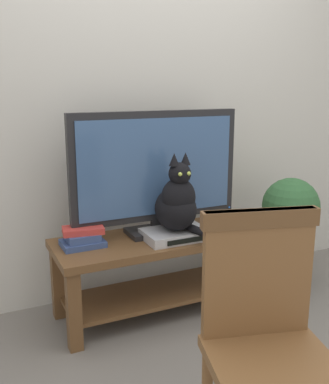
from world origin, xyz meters
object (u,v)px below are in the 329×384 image
object	(u,v)px
media_box	(176,234)
book_stack	(83,237)
cat	(177,203)
wooden_chair	(267,334)
tv	(156,170)
tv_stand	(161,259)
potted_plant	(289,224)

from	to	relation	value
media_box	book_stack	distance (m)	0.53
media_box	cat	size ratio (longest dim) A/B	0.81
media_box	wooden_chair	distance (m)	1.19
tv	cat	size ratio (longest dim) A/B	2.26
tv_stand	media_box	distance (m)	0.20
wooden_chair	book_stack	distance (m)	1.30
tv_stand	wooden_chair	size ratio (longest dim) A/B	1.32
media_box	cat	world-z (taller)	cat
tv	cat	xyz separation A→B (m)	(0.06, -0.15, -0.17)
potted_plant	tv_stand	bearing A→B (deg)	175.19
tv	media_box	bearing A→B (deg)	-66.79
tv_stand	tv	distance (m)	0.54
book_stack	media_box	bearing A→B (deg)	-12.02
potted_plant	media_box	bearing A→B (deg)	179.96
tv_stand	media_box	xyz separation A→B (m)	(0.06, -0.07, 0.17)
tv	tv_stand	bearing A→B (deg)	-90.02
tv_stand	book_stack	distance (m)	0.50
media_box	tv_stand	bearing A→B (deg)	128.24
tv_stand	book_stack	size ratio (longest dim) A/B	5.18
tv	potted_plant	bearing A→B (deg)	-8.75
cat	tv_stand	bearing A→B (deg)	123.68
media_box	wooden_chair	xyz separation A→B (m)	(-0.25, -1.16, 0.05)
book_stack	potted_plant	distance (m)	1.36
media_box	potted_plant	distance (m)	0.84
tv	potted_plant	world-z (taller)	tv
wooden_chair	book_stack	world-z (taller)	wooden_chair
media_box	book_stack	xyz separation A→B (m)	(-0.52, 0.11, 0.02)
cat	book_stack	world-z (taller)	cat
media_box	book_stack	bearing A→B (deg)	167.98
wooden_chair	media_box	bearing A→B (deg)	78.07
book_stack	tv	bearing A→B (deg)	3.38
tv	potted_plant	size ratio (longest dim) A/B	1.35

